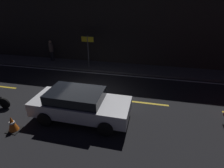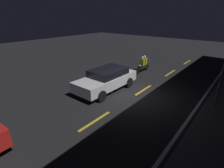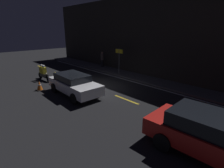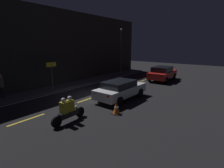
{
  "view_description": "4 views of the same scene",
  "coord_description": "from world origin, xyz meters",
  "px_view_note": "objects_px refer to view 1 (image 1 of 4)",
  "views": [
    {
      "loc": [
        3.22,
        -7.96,
        5.02
      ],
      "look_at": [
        1.41,
        0.42,
        0.71
      ],
      "focal_mm": 28.0,
      "sensor_mm": 36.0,
      "label": 1
    },
    {
      "loc": [
        8.3,
        4.84,
        4.53
      ],
      "look_at": [
        1.86,
        -0.31,
        1.23
      ],
      "focal_mm": 28.0,
      "sensor_mm": 36.0,
      "label": 2
    },
    {
      "loc": [
        10.34,
        -7.58,
        4.24
      ],
      "look_at": [
        2.45,
        -0.24,
        0.84
      ],
      "focal_mm": 28.0,
      "sensor_mm": 36.0,
      "label": 3
    },
    {
      "loc": [
        -9.58,
        -8.77,
        3.85
      ],
      "look_at": [
        1.25,
        -0.49,
        0.8
      ],
      "focal_mm": 28.0,
      "sensor_mm": 36.0,
      "label": 4
    }
  ],
  "objects_px": {
    "pedestrian": "(51,50)",
    "shop_sign": "(88,46)",
    "sedan_white": "(80,104)",
    "traffic_cone_near": "(12,124)"
  },
  "relations": [
    {
      "from": "sedan_white",
      "to": "shop_sign",
      "type": "bearing_deg",
      "value": 106.19
    },
    {
      "from": "sedan_white",
      "to": "traffic_cone_near",
      "type": "relative_size",
      "value": 6.32
    },
    {
      "from": "pedestrian",
      "to": "shop_sign",
      "type": "relative_size",
      "value": 0.71
    },
    {
      "from": "traffic_cone_near",
      "to": "pedestrian",
      "type": "relative_size",
      "value": 0.4
    },
    {
      "from": "traffic_cone_near",
      "to": "pedestrian",
      "type": "bearing_deg",
      "value": 108.57
    },
    {
      "from": "traffic_cone_near",
      "to": "pedestrian",
      "type": "height_order",
      "value": "pedestrian"
    },
    {
      "from": "traffic_cone_near",
      "to": "shop_sign",
      "type": "xyz_separation_m",
      "value": [
        0.82,
        7.29,
        1.47
      ]
    },
    {
      "from": "sedan_white",
      "to": "pedestrian",
      "type": "distance_m",
      "value": 8.56
    },
    {
      "from": "pedestrian",
      "to": "shop_sign",
      "type": "height_order",
      "value": "shop_sign"
    },
    {
      "from": "sedan_white",
      "to": "pedestrian",
      "type": "bearing_deg",
      "value": 128.23
    }
  ]
}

